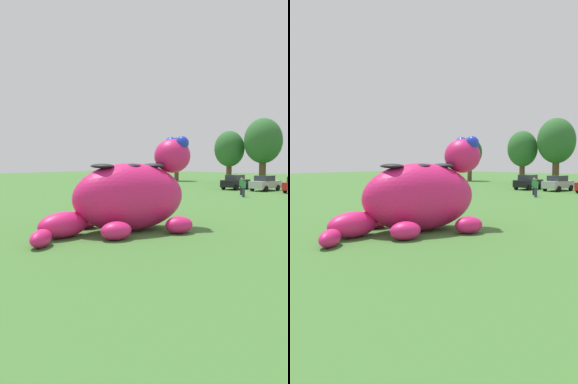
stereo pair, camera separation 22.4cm
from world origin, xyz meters
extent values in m
plane|color=#427533|center=(0.00, 0.00, 0.00)|extent=(160.00, 160.00, 0.00)
ellipsoid|color=#E01E6B|center=(1.14, -0.29, 1.66)|extent=(4.47, 6.48, 3.32)
ellipsoid|color=#E01E6B|center=(1.83, 2.12, 3.67)|extent=(2.22, 2.34, 1.75)
sphere|color=#1E33CC|center=(1.44, 2.51, 4.33)|extent=(0.70, 0.70, 0.70)
sphere|color=#1E33CC|center=(2.37, 2.24, 4.33)|extent=(0.70, 0.70, 0.70)
ellipsoid|color=black|center=(1.51, 0.99, 3.18)|extent=(1.57, 1.39, 0.22)
ellipsoid|color=black|center=(1.14, -0.29, 3.18)|extent=(1.57, 1.39, 0.22)
ellipsoid|color=black|center=(0.73, -1.70, 3.18)|extent=(1.57, 1.39, 0.22)
ellipsoid|color=#E01E6B|center=(-0.18, 1.78, 0.41)|extent=(1.37, 1.64, 0.81)
ellipsoid|color=#E01E6B|center=(3.36, 0.76, 0.41)|extent=(1.37, 1.64, 0.81)
ellipsoid|color=#E01E6B|center=(-0.94, -1.37, 0.41)|extent=(1.37, 1.64, 0.81)
ellipsoid|color=#E01E6B|center=(2.32, -2.31, 0.41)|extent=(1.37, 1.64, 0.81)
ellipsoid|color=#E01E6B|center=(0.20, -3.54, 0.58)|extent=(1.51, 2.74, 1.16)
ellipsoid|color=#E01E6B|center=(1.15, -5.31, 0.35)|extent=(1.46, 1.65, 0.71)
cube|color=black|center=(-8.79, 27.13, 0.72)|extent=(1.73, 4.11, 0.80)
cube|color=#2D333D|center=(-8.79, 26.98, 1.42)|extent=(1.51, 1.98, 0.60)
cylinder|color=black|center=(-9.65, 28.39, 0.32)|extent=(0.25, 0.64, 0.64)
cylinder|color=black|center=(-7.95, 28.41, 0.32)|extent=(0.25, 0.64, 0.64)
cylinder|color=black|center=(-9.63, 25.85, 0.32)|extent=(0.25, 0.64, 0.64)
cylinder|color=black|center=(-7.93, 25.87, 0.32)|extent=(0.25, 0.64, 0.64)
cube|color=#B7BABF|center=(-5.28, 27.56, 0.72)|extent=(2.05, 4.23, 0.80)
cube|color=#2D333D|center=(-5.29, 27.41, 1.42)|extent=(1.66, 2.09, 0.60)
cylinder|color=black|center=(-6.02, 28.90, 0.32)|extent=(0.29, 0.66, 0.64)
cylinder|color=black|center=(-4.32, 28.75, 0.32)|extent=(0.29, 0.66, 0.64)
cylinder|color=black|center=(-6.24, 26.37, 0.32)|extent=(0.29, 0.66, 0.64)
cylinder|color=black|center=(-4.54, 26.22, 0.32)|extent=(0.29, 0.66, 0.64)
cylinder|color=black|center=(-2.40, 26.21, 0.32)|extent=(0.28, 0.65, 0.64)
cylinder|color=brown|center=(-25.45, 37.04, 1.25)|extent=(0.72, 0.72, 2.51)
ellipsoid|color=#1E4C23|center=(-25.45, 37.04, 4.71)|extent=(4.01, 4.01, 4.82)
cylinder|color=brown|center=(-15.24, 36.45, 1.35)|extent=(0.77, 0.77, 2.70)
ellipsoid|color=#2D662D|center=(-15.24, 36.45, 5.07)|extent=(4.31, 4.31, 5.18)
cylinder|color=brown|center=(-10.34, 37.12, 1.62)|extent=(0.93, 0.93, 3.24)
ellipsoid|color=#2D662D|center=(-10.34, 37.12, 6.10)|extent=(5.19, 5.19, 6.22)
cylinder|color=#2D334C|center=(-3.28, 18.99, 0.44)|extent=(0.26, 0.26, 0.88)
cube|color=#338C4C|center=(-3.28, 18.99, 1.18)|extent=(0.38, 0.22, 0.60)
sphere|color=brown|center=(-3.28, 18.99, 1.60)|extent=(0.22, 0.22, 0.22)
cylinder|color=black|center=(-4.57, 20.94, 0.44)|extent=(0.26, 0.26, 0.88)
cube|color=#338C4C|center=(-4.57, 20.94, 1.18)|extent=(0.38, 0.22, 0.60)
sphere|color=tan|center=(-4.57, 20.94, 1.60)|extent=(0.22, 0.22, 0.22)
camera|label=1|loc=(14.56, -13.64, 3.47)|focal=36.39mm
camera|label=2|loc=(14.72, -13.49, 3.47)|focal=36.39mm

